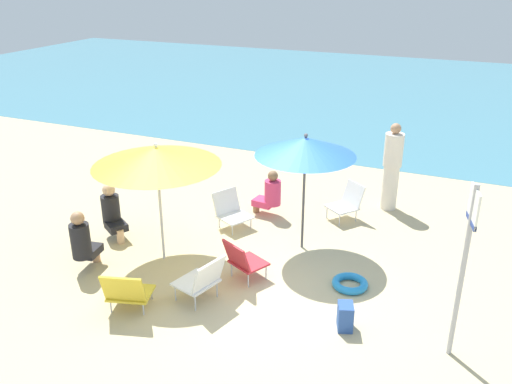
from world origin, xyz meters
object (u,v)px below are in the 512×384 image
object	(u,v)px
beach_chair_e	(202,279)
swim_ring	(350,284)
warning_sign	(466,251)
person_b	(270,194)
person_d	(392,167)
beach_chair_c	(243,260)
umbrella_blue	(305,147)
umbrella_yellow	(157,156)
beach_chair_d	(347,202)
person_c	(112,211)
beach_bag	(345,317)
beach_chair_b	(127,291)
person_a	(83,241)
beach_chair_a	(231,210)

from	to	relation	value
beach_chair_e	swim_ring	world-z (taller)	beach_chair_e
beach_chair_e	warning_sign	bearing A→B (deg)	-160.46
person_b	person_d	size ratio (longest dim) A/B	0.53
beach_chair_c	beach_chair_e	size ratio (longest dim) A/B	0.97
umbrella_blue	person_b	size ratio (longest dim) A/B	2.19
umbrella_yellow	swim_ring	size ratio (longest dim) A/B	3.68
beach_chair_e	person_b	distance (m)	2.89
beach_chair_d	person_d	xyz separation A→B (m)	(0.60, 0.75, 0.48)
beach_chair_c	warning_sign	xyz separation A→B (m)	(2.88, -0.49, 1.03)
person_c	beach_bag	xyz separation A→B (m)	(4.18, -0.90, -0.29)
umbrella_blue	beach_chair_b	xyz separation A→B (m)	(-1.52, -2.55, -1.40)
umbrella_blue	swim_ring	distance (m)	2.10
umbrella_yellow	person_c	size ratio (longest dim) A/B	2.02
beach_chair_d	person_d	size ratio (longest dim) A/B	0.44
umbrella_blue	beach_bag	size ratio (longest dim) A/B	5.44
umbrella_yellow	swim_ring	bearing A→B (deg)	6.87
swim_ring	umbrella_yellow	bearing A→B (deg)	-173.13
swim_ring	beach_chair_c	bearing A→B (deg)	-163.44
person_b	umbrella_yellow	bearing A→B (deg)	72.91
beach_chair_c	person_c	bearing A→B (deg)	107.49
beach_chair_c	warning_sign	world-z (taller)	warning_sign
beach_chair_c	person_a	world-z (taller)	person_a
umbrella_yellow	beach_chair_b	distance (m)	1.96
beach_chair_a	beach_chair_b	world-z (taller)	beach_chair_b
beach_bag	swim_ring	bearing A→B (deg)	100.28
beach_chair_c	beach_chair_d	distance (m)	2.73
umbrella_blue	beach_chair_d	world-z (taller)	umbrella_blue
beach_chair_a	person_a	bearing A→B (deg)	-93.60
person_a	person_c	world-z (taller)	person_a
person_a	swim_ring	bearing A→B (deg)	-82.42
umbrella_yellow	person_b	size ratio (longest dim) A/B	2.16
umbrella_blue	person_c	bearing A→B (deg)	-163.57
umbrella_yellow	beach_chair_d	bearing A→B (deg)	48.28
umbrella_blue	person_b	distance (m)	1.81
beach_chair_d	person_a	size ratio (longest dim) A/B	0.73
person_c	swim_ring	bearing A→B (deg)	33.67
beach_chair_e	person_a	size ratio (longest dim) A/B	0.70
beach_bag	person_d	bearing A→B (deg)	92.77
beach_chair_d	warning_sign	world-z (taller)	warning_sign
umbrella_blue	person_c	distance (m)	3.37
person_b	person_c	distance (m)	2.74
beach_chair_c	beach_chair_d	bearing A→B (deg)	8.18
beach_chair_c	umbrella_yellow	bearing A→B (deg)	112.43
beach_chair_d	swim_ring	xyz separation A→B (m)	(0.62, -2.16, -0.28)
swim_ring	beach_bag	xyz separation A→B (m)	(0.17, -0.95, 0.12)
beach_chair_b	beach_chair_c	size ratio (longest dim) A/B	1.02
person_b	swim_ring	distance (m)	2.62
umbrella_yellow	person_a	distance (m)	1.65
person_a	swim_ring	size ratio (longest dim) A/B	1.93
beach_chair_d	beach_bag	bearing A→B (deg)	51.37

